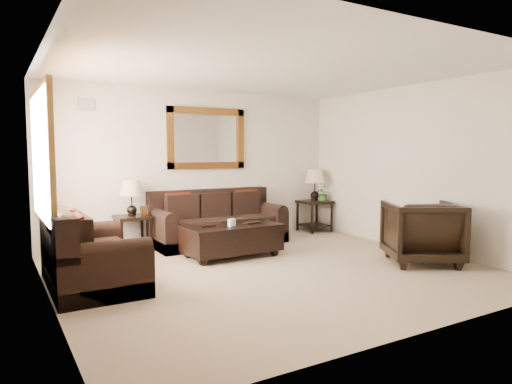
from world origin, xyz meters
TOP-DOWN VIEW (x-y plane):
  - room at (0.00, 0.00)m, footprint 5.51×5.01m
  - window at (-2.70, 0.90)m, footprint 0.07×1.96m
  - mirror at (0.16, 2.47)m, footprint 1.50×0.06m
  - air_vent at (-1.90, 2.48)m, footprint 0.25×0.02m
  - sofa at (0.16, 2.05)m, footprint 2.29×0.99m
  - loveseat at (-2.30, 0.48)m, footprint 0.99×1.67m
  - end_table_left at (-1.29, 2.20)m, footprint 0.52×0.52m
  - end_table_right at (2.40, 2.17)m, footprint 0.57×0.57m
  - coffee_table at (-0.09, 1.00)m, footprint 1.47×0.82m
  - armchair at (2.08, -0.75)m, footprint 1.29×1.27m
  - potted_plant at (2.53, 2.07)m, footprint 0.34×0.36m

SIDE VIEW (x-z plane):
  - coffee_table at x=-0.09m, z-range 0.00..0.62m
  - sofa at x=0.16m, z-range -0.13..0.81m
  - loveseat at x=-2.30m, z-range -0.12..0.81m
  - armchair at x=2.08m, z-range 0.00..0.99m
  - potted_plant at x=2.53m, z-range 0.63..0.86m
  - end_table_left at x=-1.29m, z-range 0.18..1.33m
  - end_table_right at x=2.40m, z-range 0.19..1.46m
  - room at x=0.00m, z-range 0.00..2.71m
  - window at x=-2.70m, z-range 0.72..2.38m
  - mirror at x=0.16m, z-range 1.30..2.40m
  - air_vent at x=-1.90m, z-range 2.26..2.44m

